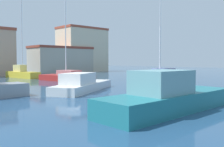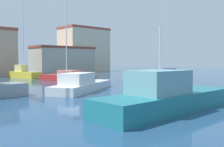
% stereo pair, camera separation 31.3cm
% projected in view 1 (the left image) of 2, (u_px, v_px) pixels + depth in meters
% --- Properties ---
extents(water, '(160.00, 160.00, 0.00)m').
position_uv_depth(water, '(54.00, 85.00, 26.38)').
color(water, navy).
rests_on(water, ground).
extents(sailboat_yellow_behind_lamppost, '(2.71, 7.09, 11.64)m').
position_uv_depth(sailboat_yellow_behind_lamppost, '(22.00, 73.00, 38.15)').
color(sailboat_yellow_behind_lamppost, gold).
rests_on(sailboat_yellow_behind_lamppost, water).
extents(motorboat_teal_center_channel, '(8.92, 2.51, 2.12)m').
position_uv_depth(motorboat_teal_center_channel, '(168.00, 97.00, 12.88)').
color(motorboat_teal_center_channel, '#1E707A').
rests_on(motorboat_teal_center_channel, water).
extents(sailboat_red_far_left, '(3.78, 8.43, 10.35)m').
position_uv_depth(sailboat_red_far_left, '(67.00, 77.00, 32.12)').
color(sailboat_red_far_left, '#B22823').
rests_on(sailboat_red_far_left, water).
extents(sailboat_blue_mid_harbor, '(3.35, 4.38, 5.78)m').
position_uv_depth(sailboat_blue_mid_harbor, '(160.00, 81.00, 23.37)').
color(sailboat_blue_mid_harbor, '#233D93').
rests_on(sailboat_blue_mid_harbor, water).
extents(motorboat_white_far_right, '(8.48, 6.25, 1.59)m').
position_uv_depth(motorboat_white_far_right, '(82.00, 84.00, 21.45)').
color(motorboat_white_far_right, white).
rests_on(motorboat_white_far_right, water).
extents(sailboat_navy_near_pier, '(6.59, 8.02, 12.20)m').
position_uv_depth(sailboat_navy_near_pier, '(160.00, 73.00, 39.20)').
color(sailboat_navy_near_pier, '#19234C').
rests_on(sailboat_navy_near_pier, water).
extents(warehouse_block, '(13.58, 6.36, 5.75)m').
position_uv_depth(warehouse_block, '(61.00, 59.00, 56.06)').
color(warehouse_block, '#B2A893').
rests_on(warehouse_block, ground).
extents(yacht_club, '(11.12, 6.81, 10.50)m').
position_uv_depth(yacht_club, '(82.00, 50.00, 60.44)').
color(yacht_club, beige).
rests_on(yacht_club, ground).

